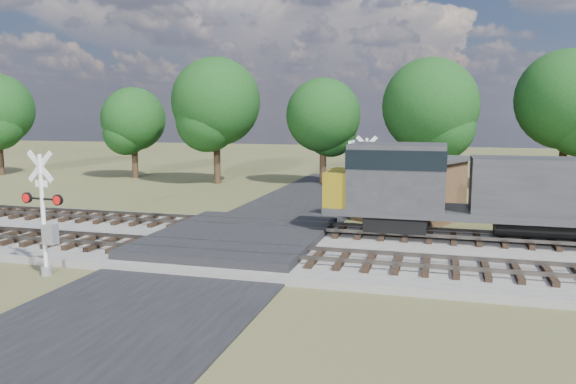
% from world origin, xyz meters
% --- Properties ---
extents(ground, '(160.00, 160.00, 0.00)m').
position_xyz_m(ground, '(0.00, 0.00, 0.00)').
color(ground, '#464A27').
rests_on(ground, ground).
extents(ballast_bed, '(140.00, 10.00, 0.30)m').
position_xyz_m(ballast_bed, '(10.00, 0.50, 0.15)').
color(ballast_bed, gray).
rests_on(ballast_bed, ground).
extents(road, '(7.00, 60.00, 0.08)m').
position_xyz_m(road, '(0.00, 0.00, 0.04)').
color(road, black).
rests_on(road, ground).
extents(crossing_panel, '(7.00, 9.00, 0.62)m').
position_xyz_m(crossing_panel, '(0.00, 0.50, 0.32)').
color(crossing_panel, '#262628').
rests_on(crossing_panel, ground).
extents(track_near, '(140.00, 2.60, 0.33)m').
position_xyz_m(track_near, '(3.12, -2.00, 0.41)').
color(track_near, black).
rests_on(track_near, ballast_bed).
extents(track_far, '(140.00, 2.60, 0.33)m').
position_xyz_m(track_far, '(3.12, 3.00, 0.41)').
color(track_far, black).
rests_on(track_far, ballast_bed).
extents(crossing_signal_near, '(1.79, 0.41, 4.45)m').
position_xyz_m(crossing_signal_near, '(-4.94, -5.53, 1.85)').
color(crossing_signal_near, silver).
rests_on(crossing_signal_near, ground).
extents(crossing_signal_far, '(1.84, 0.40, 4.56)m').
position_xyz_m(crossing_signal_far, '(4.37, 8.22, 1.90)').
color(crossing_signal_far, silver).
rests_on(crossing_signal_far, ground).
extents(equipment_shed, '(6.60, 6.60, 3.42)m').
position_xyz_m(equipment_shed, '(6.76, 8.89, 1.73)').
color(equipment_shed, '#4E3121').
rests_on(equipment_shed, ground).
extents(treeline, '(81.41, 10.77, 11.90)m').
position_xyz_m(treeline, '(10.08, 21.66, 6.47)').
color(treeline, black).
rests_on(treeline, ground).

